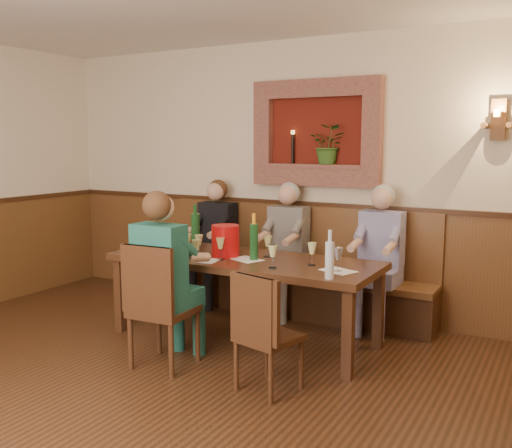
{
  "coord_description": "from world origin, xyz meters",
  "views": [
    {
      "loc": [
        2.51,
        -2.4,
        1.76
      ],
      "look_at": [
        0.1,
        1.9,
        1.05
      ],
      "focal_mm": 40.0,
      "sensor_mm": 36.0,
      "label": 1
    }
  ],
  "objects": [
    {
      "name": "ground_plane",
      "position": [
        0.0,
        0.0,
        0.0
      ],
      "size": [
        6.0,
        6.0,
        0.0
      ],
      "primitive_type": "plane",
      "color": "#311C0D",
      "rests_on": "ground"
    },
    {
      "name": "wall_niche",
      "position": [
        0.24,
        2.94,
        1.81
      ],
      "size": [
        1.36,
        0.3,
        1.06
      ],
      "color": "#5A150C",
      "rests_on": "ground"
    },
    {
      "name": "person_bench_right",
      "position": [
        0.96,
        2.69,
        0.56
      ],
      "size": [
        0.4,
        0.49,
        1.37
      ],
      "color": "navy",
      "rests_on": "ground"
    },
    {
      "name": "wine_glass_6",
      "position": [
        0.42,
        1.61,
        0.85
      ],
      "size": [
        0.08,
        0.08,
        0.19
      ],
      "primitive_type": null,
      "color": "white",
      "rests_on": "dining_table"
    },
    {
      "name": "wine_glass_10",
      "position": [
        0.43,
        1.59,
        0.85
      ],
      "size": [
        0.08,
        0.08,
        0.19
      ],
      "primitive_type": null,
      "color": "#DADB83",
      "rests_on": "dining_table"
    },
    {
      "name": "wine_glass_2",
      "position": [
        -0.5,
        1.71,
        0.85
      ],
      "size": [
        0.08,
        0.08,
        0.19
      ],
      "primitive_type": null,
      "color": "#DADB83",
      "rests_on": "dining_table"
    },
    {
      "name": "wine_bottle_green_a",
      "position": [
        0.13,
        1.81,
        0.92
      ],
      "size": [
        0.09,
        0.09,
        0.41
      ],
      "rotation": [
        0.0,
        0.0,
        -0.34
      ],
      "color": "#19471E",
      "rests_on": "dining_table"
    },
    {
      "name": "bench",
      "position": [
        0.0,
        2.79,
        0.33
      ],
      "size": [
        3.0,
        0.45,
        1.11
      ],
      "color": "#381E0F",
      "rests_on": "ground"
    },
    {
      "name": "person_chair_front",
      "position": [
        -0.24,
        1.07,
        0.58
      ],
      "size": [
        0.41,
        0.5,
        1.4
      ],
      "color": "#174350",
      "rests_on": "ground"
    },
    {
      "name": "person_bench_mid",
      "position": [
        -0.01,
        2.69,
        0.56
      ],
      "size": [
        0.39,
        0.48,
        1.36
      ],
      "color": "#55504E",
      "rests_on": "ground"
    },
    {
      "name": "tasting_sheet_d",
      "position": [
        -0.26,
        1.57,
        0.75
      ],
      "size": [
        0.33,
        0.26,
        0.0
      ],
      "primitive_type": "cube",
      "rotation": [
        0.0,
        0.0,
        0.16
      ],
      "color": "white",
      "rests_on": "dining_table"
    },
    {
      "name": "wine_glass_5",
      "position": [
        0.17,
        1.98,
        0.85
      ],
      "size": [
        0.08,
        0.08,
        0.19
      ],
      "primitive_type": null,
      "color": "#DADB83",
      "rests_on": "dining_table"
    },
    {
      "name": "room_shell",
      "position": [
        0.0,
        0.0,
        1.89
      ],
      "size": [
        6.04,
        6.04,
        2.82
      ],
      "color": "beige",
      "rests_on": "ground"
    },
    {
      "name": "wine_glass_3",
      "position": [
        -0.32,
        1.92,
        0.85
      ],
      "size": [
        0.08,
        0.08,
        0.19
      ],
      "primitive_type": null,
      "color": "white",
      "rests_on": "dining_table"
    },
    {
      "name": "wine_glass_8",
      "position": [
        0.93,
        1.74,
        0.85
      ],
      "size": [
        0.08,
        0.08,
        0.19
      ],
      "primitive_type": null,
      "color": "white",
      "rests_on": "dining_table"
    },
    {
      "name": "wine_glass_0",
      "position": [
        -0.87,
        1.69,
        0.85
      ],
      "size": [
        0.08,
        0.08,
        0.19
      ],
      "primitive_type": null,
      "color": "#DADB83",
      "rests_on": "dining_table"
    },
    {
      "name": "dining_table",
      "position": [
        0.0,
        1.85,
        0.68
      ],
      "size": [
        2.4,
        0.9,
        0.75
      ],
      "color": "#382210",
      "rests_on": "ground"
    },
    {
      "name": "water_bottle",
      "position": [
        0.96,
        1.49,
        0.9
      ],
      "size": [
        0.09,
        0.09,
        0.37
      ],
      "rotation": [
        0.0,
        0.0,
        -0.31
      ],
      "color": "silver",
      "rests_on": "dining_table"
    },
    {
      "name": "tasting_sheet_a",
      "position": [
        -0.76,
        1.72,
        0.75
      ],
      "size": [
        0.29,
        0.24,
        0.0
      ],
      "primitive_type": "cube",
      "rotation": [
        0.0,
        0.0,
        0.28
      ],
      "color": "white",
      "rests_on": "dining_table"
    },
    {
      "name": "wine_bottle_green_b",
      "position": [
        -0.6,
        1.98,
        0.93
      ],
      "size": [
        0.1,
        0.1,
        0.43
      ],
      "rotation": [
        0.0,
        0.0,
        -0.21
      ],
      "color": "#19471E",
      "rests_on": "dining_table"
    },
    {
      "name": "chair_near_right",
      "position": [
        0.69,
        1.01,
        0.25
      ],
      "size": [
        0.46,
        0.46,
        0.87
      ],
      "rotation": [
        0.0,
        0.0,
        -0.24
      ],
      "color": "#382210",
      "rests_on": "ground"
    },
    {
      "name": "wine_glass_11",
      "position": [
        -0.38,
        1.72,
        0.85
      ],
      "size": [
        0.08,
        0.08,
        0.19
      ],
      "primitive_type": null,
      "color": "#DADB83",
      "rests_on": "dining_table"
    },
    {
      "name": "tasting_sheet_b",
      "position": [
        0.07,
        1.79,
        0.75
      ],
      "size": [
        0.32,
        0.27,
        0.0
      ],
      "primitive_type": "cube",
      "rotation": [
        0.0,
        0.0,
        -0.35
      ],
      "color": "white",
      "rests_on": "dining_table"
    },
    {
      "name": "wainscoting",
      "position": [
        0.0,
        -0.0,
        0.59
      ],
      "size": [
        6.02,
        6.02,
        1.15
      ],
      "color": "brown",
      "rests_on": "ground"
    },
    {
      "name": "chair_near_left",
      "position": [
        -0.24,
        1.01,
        0.29
      ],
      "size": [
        0.47,
        0.47,
        1.0
      ],
      "rotation": [
        0.0,
        0.0,
        0.07
      ],
      "color": "#382210",
      "rests_on": "ground"
    },
    {
      "name": "tasting_sheet_c",
      "position": [
        0.92,
        1.76,
        0.75
      ],
      "size": [
        0.31,
        0.27,
        0.0
      ],
      "primitive_type": "cube",
      "rotation": [
        0.0,
        0.0,
        -0.36
      ],
      "color": "white",
      "rests_on": "dining_table"
    },
    {
      "name": "spittoon_bucket",
      "position": [
        -0.17,
        1.82,
        0.89
      ],
      "size": [
        0.32,
        0.32,
        0.28
      ],
      "primitive_type": "cylinder",
      "rotation": [
        0.0,
        0.0,
        0.39
      ],
      "color": "red",
      "rests_on": "dining_table"
    },
    {
      "name": "wine_glass_4",
      "position": [
        -0.13,
        1.67,
        0.85
      ],
      "size": [
        0.08,
        0.08,
        0.19
      ],
      "primitive_type": null,
      "color": "#DADB83",
      "rests_on": "dining_table"
    },
    {
      "name": "wine_glass_7",
      "position": [
        0.66,
        1.85,
        0.85
      ],
      "size": [
        0.08,
        0.08,
        0.19
      ],
      "primitive_type": null,
      "color": "#DADB83",
      "rests_on": "dining_table"
    },
    {
      "name": "wall_sconce",
      "position": [
        1.9,
        2.93,
        1.94
      ],
      "size": [
        0.25,
        0.2,
        0.35
      ],
      "color": "brown",
      "rests_on": "ground"
    },
    {
      "name": "person_bench_left",
      "position": [
        -0.87,
        2.69,
        0.56
      ],
      "size": [
        0.39,
        0.48,
        1.36
      ],
      "color": "black",
      "rests_on": "ground"
    },
    {
      "name": "wine_glass_9",
      "position": [
        -0.25,
        1.49,
        0.85
      ],
      "size": [
        0.08,
        0.08,
        0.19
      ],
      "primitive_type": null,
      "color": "#DADB83",
      "rests_on": "dining_table"
    },
    {
      "name": "wine_glass_1",
      "position": [
        -0.74,
        1.9,
        0.85
      ],
      "size": [
        0.08,
        0.08,
        0.19
      ],
      "primitive_type": null,
      "color": "white",
      "rests_on": "dining_table"
    }
  ]
}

